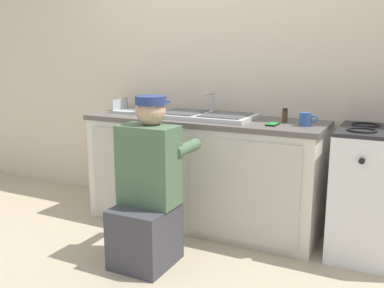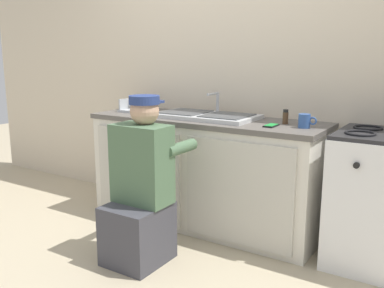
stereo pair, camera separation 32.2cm
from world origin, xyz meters
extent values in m
plane|color=tan|center=(0.00, 0.00, 0.00)|extent=(12.00, 12.00, 0.00)
cube|color=beige|center=(0.00, 0.65, 1.25)|extent=(6.00, 0.10, 2.50)
cube|color=silver|center=(0.00, 0.30, 0.42)|extent=(1.86, 0.60, 0.83)
cube|color=beige|center=(-0.45, -0.01, 0.42)|extent=(0.82, 0.02, 0.73)
cube|color=beige|center=(0.45, -0.01, 0.42)|extent=(0.82, 0.02, 0.73)
cube|color=#5B5651|center=(0.00, 0.30, 0.85)|extent=(1.90, 0.62, 0.04)
cube|color=silver|center=(0.00, 0.30, 0.89)|extent=(0.80, 0.44, 0.03)
cube|color=#4C4F51|center=(-0.19, 0.30, 0.91)|extent=(0.33, 0.35, 0.01)
cube|color=#4C4F51|center=(0.19, 0.30, 0.91)|extent=(0.33, 0.35, 0.01)
cylinder|color=#B7BABF|center=(0.00, 0.49, 0.96)|extent=(0.02, 0.02, 0.18)
cylinder|color=#B7BABF|center=(0.00, 0.41, 1.05)|extent=(0.02, 0.16, 0.02)
cube|color=white|center=(1.31, 0.30, 0.43)|extent=(0.59, 0.60, 0.86)
torus|color=black|center=(1.18, 0.18, 0.89)|extent=(0.19, 0.19, 0.02)
torus|color=black|center=(1.18, 0.42, 0.89)|extent=(0.19, 0.19, 0.02)
cylinder|color=black|center=(1.21, -0.01, 0.73)|extent=(0.04, 0.02, 0.04)
cube|color=#3F3F47|center=(-0.03, -0.52, 0.20)|extent=(0.36, 0.40, 0.40)
cube|color=#4C6B4C|center=(-0.03, -0.46, 0.66)|extent=(0.38, 0.22, 0.52)
sphere|color=tan|center=(-0.03, -0.42, 1.01)|extent=(0.19, 0.19, 0.19)
cylinder|color=navy|center=(-0.03, -0.42, 1.08)|extent=(0.20, 0.20, 0.06)
cube|color=navy|center=(-0.03, -0.33, 1.06)|extent=(0.13, 0.09, 0.02)
cylinder|color=#4C6B4C|center=(-0.20, -0.26, 0.75)|extent=(0.08, 0.30, 0.08)
cylinder|color=#4C6B4C|center=(0.14, -0.26, 0.75)|extent=(0.08, 0.30, 0.08)
cylinder|color=#335699|center=(0.80, 0.26, 0.92)|extent=(0.08, 0.08, 0.09)
torus|color=#335699|center=(0.86, 0.26, 0.93)|extent=(0.06, 0.01, 0.06)
cube|color=black|center=(0.59, 0.20, 0.88)|extent=(0.07, 0.14, 0.01)
cube|color=green|center=(0.59, 0.20, 0.88)|extent=(0.06, 0.12, 0.00)
cube|color=#B2B7BC|center=(-0.68, 0.29, 0.88)|extent=(0.28, 0.22, 0.02)
cube|color=#B2B7BC|center=(-0.80, 0.29, 0.93)|extent=(0.01, 0.21, 0.10)
cube|color=#B2B7BC|center=(-0.56, 0.29, 0.93)|extent=(0.01, 0.21, 0.10)
cylinder|color=red|center=(-0.85, 0.45, 0.92)|extent=(0.04, 0.04, 0.08)
cylinder|color=black|center=(-0.85, 0.45, 0.97)|extent=(0.04, 0.04, 0.02)
cylinder|color=#513823|center=(0.63, 0.35, 0.92)|extent=(0.04, 0.04, 0.08)
cylinder|color=black|center=(0.63, 0.35, 0.97)|extent=(0.04, 0.04, 0.02)
camera|label=1|loc=(1.42, -2.72, 1.36)|focal=40.00mm
camera|label=2|loc=(1.70, -2.56, 1.36)|focal=40.00mm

